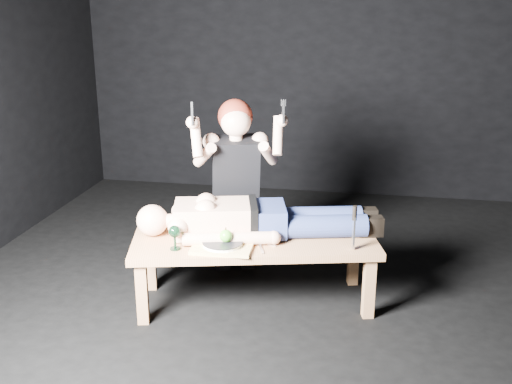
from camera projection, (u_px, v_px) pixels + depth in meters
The scene contains 13 objects.
ground at pixel (302, 306), 4.00m from camera, with size 5.00×5.00×0.00m, color black.
back_wall at pixel (335, 44), 5.88m from camera, with size 5.00×5.00×0.00m, color black.
table at pixel (255, 271), 3.98m from camera, with size 1.56×0.59×0.45m, color #A46E48.
lying_man at pixel (261, 215), 3.97m from camera, with size 1.55×0.47×0.26m, color beige, non-canonical shape.
kneeling_woman at pixel (235, 184), 4.33m from camera, with size 0.70×0.79×1.32m, color black, non-canonical shape.
serving_tray at pixel (223, 247), 3.76m from camera, with size 0.37×0.27×0.02m, color tan.
plate at pixel (223, 244), 3.76m from camera, with size 0.25×0.25×0.02m, color white.
apple at pixel (226, 236), 3.75m from camera, with size 0.08×0.08×0.08m, color green.
goblet at pixel (175, 238), 3.73m from camera, with size 0.08×0.08×0.16m, color black, non-canonical shape.
fork_flat at pixel (195, 249), 3.75m from camera, with size 0.01×0.17×0.01m, color #B2B2B7.
knife_flat at pixel (261, 248), 3.76m from camera, with size 0.01×0.17×0.01m, color #B2B2B7.
spoon_flat at pixel (265, 243), 3.83m from camera, with size 0.01×0.17×0.01m, color #B2B2B7.
carving_knife at pixel (354, 228), 3.71m from camera, with size 0.04×0.04×0.28m, color #B2B2B7, non-canonical shape.
Camera 1 is at (0.35, -3.58, 1.93)m, focal length 42.82 mm.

